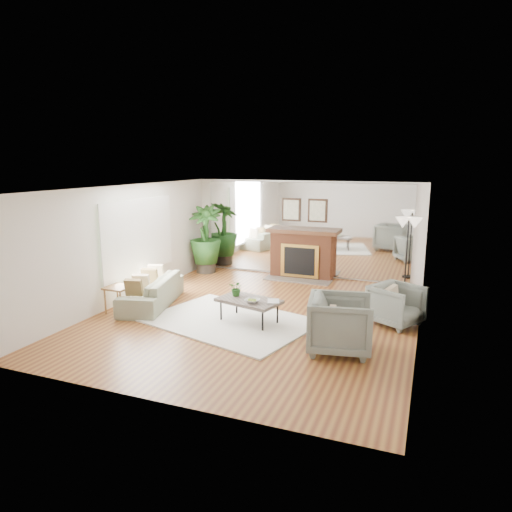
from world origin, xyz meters
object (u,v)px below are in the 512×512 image
at_px(sofa, 152,291).
at_px(side_table, 119,291).
at_px(fireplace, 302,253).
at_px(potted_ficus, 205,237).
at_px(coffee_table, 249,301).
at_px(floor_lamp, 408,229).
at_px(armchair_back, 396,305).
at_px(armchair_front, 340,324).

distance_m(sofa, side_table, 0.74).
relative_size(fireplace, side_table, 3.81).
distance_m(sofa, potted_ficus, 3.12).
distance_m(coffee_table, potted_ficus, 4.25).
bearing_deg(potted_ficus, fireplace, 8.15).
bearing_deg(floor_lamp, side_table, -147.04).
height_order(armchair_back, potted_ficus, potted_ficus).
height_order(sofa, side_table, sofa).
bearing_deg(fireplace, coffee_table, -89.81).
bearing_deg(potted_ficus, coffee_table, -51.65).
xyz_separation_m(coffee_table, armchair_front, (1.84, -0.67, 0.03)).
xyz_separation_m(armchair_back, floor_lamp, (0.02, 2.13, 1.13)).
bearing_deg(armchair_front, fireplace, 12.77).
relative_size(sofa, potted_ficus, 1.12).
bearing_deg(coffee_table, side_table, -172.10).
xyz_separation_m(armchair_front, side_table, (-4.50, 0.30, -0.00)).
bearing_deg(side_table, armchair_back, 13.78).
xyz_separation_m(sofa, side_table, (-0.34, -0.64, 0.15)).
xyz_separation_m(coffee_table, sofa, (-2.32, 0.27, -0.12)).
bearing_deg(fireplace, armchair_back, -46.84).
xyz_separation_m(fireplace, floor_lamp, (2.61, -0.63, 0.85)).
xyz_separation_m(sofa, armchair_back, (4.90, 0.64, 0.08)).
xyz_separation_m(armchair_back, potted_ficus, (-5.19, 2.39, 0.60)).
bearing_deg(armchair_back, potted_ficus, 94.62).
distance_m(armchair_back, side_table, 5.39).
height_order(fireplace, coffee_table, fireplace).
height_order(coffee_table, armchair_front, armchair_front).
height_order(armchair_back, armchair_front, armchair_front).
xyz_separation_m(sofa, floor_lamp, (4.92, 2.77, 1.21)).
bearing_deg(armchair_back, fireplace, 72.49).
xyz_separation_m(sofa, armchair_front, (4.16, -0.94, 0.15)).
xyz_separation_m(armchair_back, armchair_front, (-0.74, -1.58, 0.07)).
distance_m(armchair_front, side_table, 4.51).
bearing_deg(side_table, coffee_table, 7.90).
relative_size(potted_ficus, floor_lamp, 1.03).
height_order(fireplace, floor_lamp, fireplace).
height_order(sofa, armchair_back, armchair_back).
xyz_separation_m(fireplace, side_table, (-2.65, -4.04, -0.21)).
distance_m(fireplace, armchair_front, 4.73).
distance_m(armchair_back, floor_lamp, 2.41).
height_order(sofa, potted_ficus, potted_ficus).
bearing_deg(fireplace, floor_lamp, -13.57).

